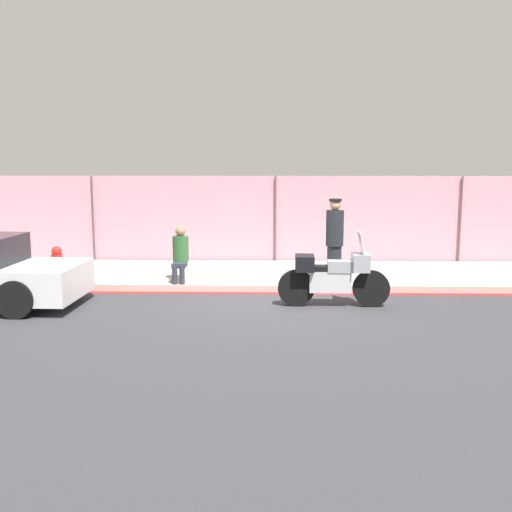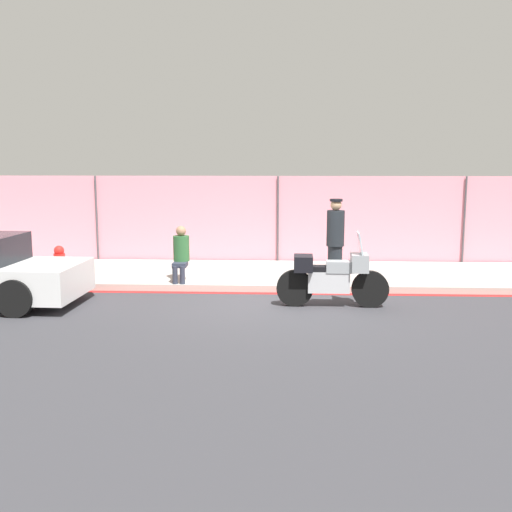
% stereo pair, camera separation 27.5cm
% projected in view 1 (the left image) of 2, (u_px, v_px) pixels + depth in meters
% --- Properties ---
extents(ground_plane, '(120.00, 120.00, 0.00)m').
position_uv_depth(ground_plane, '(276.00, 302.00, 11.97)').
color(ground_plane, '#38383D').
extents(sidewalk, '(36.25, 3.28, 0.15)m').
position_uv_depth(sidewalk, '(276.00, 275.00, 14.46)').
color(sidewalk, '#ADA89E').
rests_on(sidewalk, ground_plane).
extents(curb_paint_stripe, '(36.25, 0.18, 0.01)m').
position_uv_depth(curb_paint_stripe, '(276.00, 293.00, 12.76)').
color(curb_paint_stripe, red).
rests_on(curb_paint_stripe, ground_plane).
extents(storefront_fence, '(34.44, 0.17, 2.40)m').
position_uv_depth(storefront_fence, '(275.00, 221.00, 15.99)').
color(storefront_fence, pink).
rests_on(storefront_fence, ground_plane).
extents(motorcycle, '(2.16, 0.52, 1.46)m').
position_uv_depth(motorcycle, '(333.00, 276.00, 11.56)').
color(motorcycle, black).
rests_on(motorcycle, ground_plane).
extents(officer_standing, '(0.39, 0.39, 1.82)m').
position_uv_depth(officer_standing, '(335.00, 239.00, 13.26)').
color(officer_standing, '#1E2328').
rests_on(officer_standing, sidewalk).
extents(person_seated_on_curb, '(0.36, 0.63, 1.23)m').
position_uv_depth(person_seated_on_curb, '(180.00, 251.00, 13.21)').
color(person_seated_on_curb, '#2D3342').
rests_on(person_seated_on_curb, sidewalk).
extents(fire_hydrant, '(0.26, 0.32, 0.69)m').
position_uv_depth(fire_hydrant, '(57.00, 261.00, 13.90)').
color(fire_hydrant, red).
rests_on(fire_hydrant, sidewalk).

